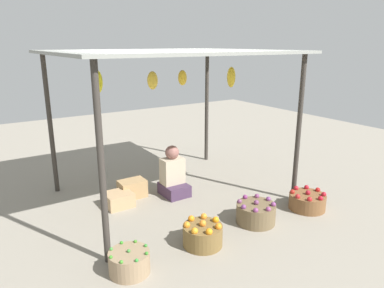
{
  "coord_description": "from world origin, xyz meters",
  "views": [
    {
      "loc": [
        -2.52,
        -4.43,
        2.26
      ],
      "look_at": [
        0.0,
        -0.57,
        0.95
      ],
      "focal_mm": 33.31,
      "sensor_mm": 36.0,
      "label": 1
    }
  ],
  "objects_px": {
    "basket_purple_onions": "(256,213)",
    "wooden_crate_stacked_rear": "(132,189)",
    "basket_oranges": "(203,235)",
    "vendor_person": "(173,176)",
    "basket_red_apples": "(307,201)",
    "wooden_crate_near_vendor": "(119,199)",
    "basket_green_chilies": "(129,262)"
  },
  "relations": [
    {
      "from": "basket_oranges",
      "to": "basket_green_chilies",
      "type": "bearing_deg",
      "value": -179.12
    },
    {
      "from": "basket_oranges",
      "to": "basket_red_apples",
      "type": "relative_size",
      "value": 0.91
    },
    {
      "from": "basket_oranges",
      "to": "wooden_crate_stacked_rear",
      "type": "bearing_deg",
      "value": 94.26
    },
    {
      "from": "basket_red_apples",
      "to": "basket_purple_onions",
      "type": "bearing_deg",
      "value": 173.51
    },
    {
      "from": "basket_oranges",
      "to": "basket_purple_onions",
      "type": "height_order",
      "value": "same"
    },
    {
      "from": "basket_purple_onions",
      "to": "wooden_crate_near_vendor",
      "type": "height_order",
      "value": "basket_purple_onions"
    },
    {
      "from": "basket_red_apples",
      "to": "basket_oranges",
      "type": "bearing_deg",
      "value": 178.93
    },
    {
      "from": "basket_purple_onions",
      "to": "wooden_crate_stacked_rear",
      "type": "distance_m",
      "value": 1.91
    },
    {
      "from": "basket_green_chilies",
      "to": "basket_red_apples",
      "type": "relative_size",
      "value": 0.83
    },
    {
      "from": "basket_oranges",
      "to": "basket_red_apples",
      "type": "xyz_separation_m",
      "value": [
        1.77,
        -0.03,
        -0.02
      ]
    },
    {
      "from": "basket_green_chilies",
      "to": "basket_oranges",
      "type": "xyz_separation_m",
      "value": [
        0.92,
        0.01,
        0.01
      ]
    },
    {
      "from": "basket_red_apples",
      "to": "basket_green_chilies",
      "type": "bearing_deg",
      "value": 179.6
    },
    {
      "from": "vendor_person",
      "to": "basket_purple_onions",
      "type": "distance_m",
      "value": 1.44
    },
    {
      "from": "vendor_person",
      "to": "basket_green_chilies",
      "type": "height_order",
      "value": "vendor_person"
    },
    {
      "from": "basket_oranges",
      "to": "basket_red_apples",
      "type": "height_order",
      "value": "basket_oranges"
    },
    {
      "from": "vendor_person",
      "to": "basket_purple_onions",
      "type": "xyz_separation_m",
      "value": [
        0.45,
        -1.36,
        -0.16
      ]
    },
    {
      "from": "basket_green_chilies",
      "to": "basket_red_apples",
      "type": "xyz_separation_m",
      "value": [
        2.69,
        -0.02,
        -0.0
      ]
    },
    {
      "from": "basket_red_apples",
      "to": "wooden_crate_near_vendor",
      "type": "distance_m",
      "value": 2.68
    },
    {
      "from": "basket_green_chilies",
      "to": "wooden_crate_stacked_rear",
      "type": "xyz_separation_m",
      "value": [
        0.79,
        1.7,
        0.01
      ]
    },
    {
      "from": "vendor_person",
      "to": "wooden_crate_stacked_rear",
      "type": "height_order",
      "value": "vendor_person"
    },
    {
      "from": "basket_oranges",
      "to": "basket_red_apples",
      "type": "distance_m",
      "value": 1.77
    },
    {
      "from": "basket_purple_onions",
      "to": "wooden_crate_stacked_rear",
      "type": "bearing_deg",
      "value": 122.02
    },
    {
      "from": "basket_purple_onions",
      "to": "wooden_crate_near_vendor",
      "type": "xyz_separation_m",
      "value": [
        -1.31,
        1.43,
        -0.03
      ]
    },
    {
      "from": "vendor_person",
      "to": "wooden_crate_stacked_rear",
      "type": "relative_size",
      "value": 1.97
    },
    {
      "from": "basket_green_chilies",
      "to": "basket_red_apples",
      "type": "bearing_deg",
      "value": -0.4
    },
    {
      "from": "basket_oranges",
      "to": "wooden_crate_stacked_rear",
      "type": "height_order",
      "value": "basket_oranges"
    },
    {
      "from": "vendor_person",
      "to": "basket_red_apples",
      "type": "distance_m",
      "value": 1.99
    },
    {
      "from": "basket_green_chilies",
      "to": "wooden_crate_near_vendor",
      "type": "distance_m",
      "value": 1.6
    },
    {
      "from": "wooden_crate_stacked_rear",
      "to": "vendor_person",
      "type": "bearing_deg",
      "value": -24.43
    },
    {
      "from": "wooden_crate_stacked_rear",
      "to": "basket_red_apples",
      "type": "bearing_deg",
      "value": -42.21
    },
    {
      "from": "basket_green_chilies",
      "to": "wooden_crate_near_vendor",
      "type": "bearing_deg",
      "value": 71.86
    },
    {
      "from": "basket_purple_onions",
      "to": "wooden_crate_near_vendor",
      "type": "relative_size",
      "value": 1.35
    }
  ]
}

